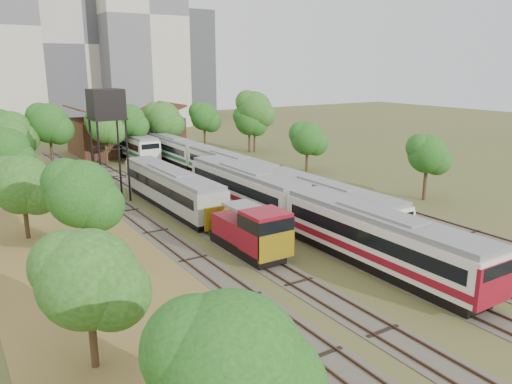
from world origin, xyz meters
TOP-DOWN VIEW (x-y plane):
  - ground at (0.00, 0.00)m, footprint 240.00×240.00m
  - dry_grass_patch at (-18.00, 8.00)m, footprint 14.00×60.00m
  - tracks at (-0.67, 25.00)m, footprint 24.60×80.00m
  - railcar_red_set at (-2.00, 10.82)m, footprint 3.22×34.58m
  - railcar_green_set at (2.00, 29.70)m, footprint 2.85×52.08m
  - railcar_rear at (-2.00, 52.74)m, footprint 3.08×16.08m
  - shunter_locomotive at (-8.00, 8.73)m, footprint 2.91×8.10m
  - old_grey_coach at (-8.00, 23.66)m, footprint 3.08×18.00m
  - water_tower at (-11.88, 29.97)m, footprint 3.28×3.28m
  - rail_pile_far at (8.20, 12.51)m, footprint 0.48×7.74m
  - maintenance_shed at (-1.00, 57.98)m, footprint 16.45×11.55m
  - tree_band_left at (-20.15, 21.85)m, footprint 7.07×64.91m
  - tree_band_far at (-2.75, 50.36)m, footprint 40.36×11.24m
  - tree_band_right at (15.08, 32.85)m, footprint 6.04×39.17m
  - tower_centre at (2.00, 100.00)m, footprint 20.00×18.00m
  - tower_right at (14.00, 92.00)m, footprint 18.00×16.00m
  - tower_far_right at (34.00, 110.00)m, footprint 12.00×12.00m

SIDE VIEW (x-z plane):
  - ground at x=0.00m, z-range 0.00..0.00m
  - dry_grass_patch at x=-18.00m, z-range 0.00..0.04m
  - tracks at x=-0.67m, z-range -0.05..0.14m
  - rail_pile_far at x=8.20m, z-range 0.00..0.25m
  - shunter_locomotive at x=-8.00m, z-range -0.06..3.75m
  - railcar_green_set at x=2.00m, z-range 0.10..3.63m
  - railcar_rear at x=-2.00m, z-range 0.11..3.92m
  - old_grey_coach at x=-8.00m, z-range 0.17..3.99m
  - railcar_red_set at x=-2.00m, z-range 0.11..4.10m
  - maintenance_shed at x=-1.00m, z-range -0.87..6.70m
  - tree_band_right at x=15.08m, z-range 1.06..8.45m
  - tree_band_left at x=-20.15m, z-range 0.92..9.16m
  - tree_band_far at x=-2.75m, z-range 0.97..10.64m
  - water_tower at x=-11.88m, z-range 3.89..15.23m
  - tower_far_right at x=34.00m, z-range 0.00..28.00m
  - tower_centre at x=2.00m, z-range 0.00..36.00m
  - tower_right at x=14.00m, z-range 0.00..48.00m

